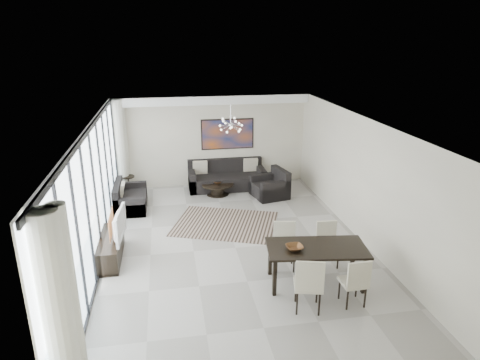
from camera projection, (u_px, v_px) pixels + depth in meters
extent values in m
cube|color=#A8A39B|center=(235.00, 247.00, 9.83)|extent=(6.00, 9.00, 0.02)
cube|color=white|center=(235.00, 124.00, 8.90)|extent=(6.00, 9.00, 0.02)
cube|color=beige|center=(212.00, 141.00, 13.55)|extent=(6.00, 0.02, 2.90)
cube|color=beige|center=(296.00, 314.00, 5.18)|extent=(6.00, 0.02, 2.90)
cube|color=beige|center=(363.00, 181.00, 9.86)|extent=(0.02, 9.00, 2.90)
cube|color=silver|center=(94.00, 197.00, 8.87)|extent=(0.01, 8.95, 2.85)
cube|color=black|center=(88.00, 131.00, 8.43)|extent=(0.04, 8.95, 0.10)
cube|color=black|center=(103.00, 258.00, 9.34)|extent=(0.04, 8.95, 0.06)
cube|color=black|center=(50.00, 315.00, 5.15)|extent=(0.04, 0.05, 2.88)
cube|color=black|center=(66.00, 272.00, 6.09)|extent=(0.04, 0.05, 2.88)
cube|color=black|center=(79.00, 241.00, 7.02)|extent=(0.04, 0.05, 2.88)
cube|color=black|center=(88.00, 216.00, 7.95)|extent=(0.04, 0.05, 2.88)
cube|color=black|center=(96.00, 197.00, 8.88)|extent=(0.04, 0.05, 2.88)
cube|color=black|center=(102.00, 182.00, 9.81)|extent=(0.04, 0.05, 2.88)
cube|color=black|center=(107.00, 169.00, 10.74)|extent=(0.04, 0.05, 2.88)
cube|color=black|center=(111.00, 158.00, 11.67)|extent=(0.04, 0.05, 2.88)
cube|color=black|center=(115.00, 149.00, 12.60)|extent=(0.04, 0.05, 2.88)
cylinder|color=beige|center=(59.00, 322.00, 5.04)|extent=(0.36, 0.36, 2.85)
cylinder|color=beige|center=(120.00, 147.00, 12.77)|extent=(0.36, 0.36, 2.85)
cube|color=white|center=(212.00, 100.00, 12.94)|extent=(5.98, 0.40, 0.26)
cube|color=#A64C17|center=(228.00, 134.00, 13.55)|extent=(1.68, 0.04, 0.98)
cylinder|color=silver|center=(231.00, 115.00, 11.36)|extent=(0.02, 0.02, 0.55)
sphere|color=silver|center=(231.00, 125.00, 11.45)|extent=(0.12, 0.12, 0.12)
cube|color=black|center=(226.00, 223.00, 11.08)|extent=(3.07, 2.72, 0.01)
cylinder|color=black|center=(218.00, 184.00, 13.01)|extent=(0.97, 0.97, 0.04)
cylinder|color=black|center=(218.00, 190.00, 13.07)|extent=(0.43, 0.43, 0.30)
cylinder|color=black|center=(218.00, 194.00, 13.11)|extent=(0.68, 0.68, 0.03)
imported|color=brown|center=(217.00, 182.00, 13.02)|extent=(0.30, 0.30, 0.08)
cube|color=black|center=(227.00, 182.00, 13.58)|extent=(2.39, 0.98, 0.44)
cube|color=black|center=(225.00, 165.00, 13.80)|extent=(2.39, 0.20, 0.44)
cube|color=black|center=(192.00, 181.00, 13.36)|extent=(0.20, 0.98, 0.63)
cube|color=black|center=(261.00, 177.00, 13.73)|extent=(0.20, 0.98, 0.63)
cube|color=black|center=(131.00, 202.00, 12.03)|extent=(0.84, 1.50, 0.37)
cube|color=black|center=(118.00, 190.00, 11.85)|extent=(0.17, 1.50, 0.37)
cube|color=black|center=(129.00, 208.00, 11.38)|extent=(0.84, 0.17, 0.54)
cube|color=black|center=(132.00, 191.00, 12.62)|extent=(0.84, 0.17, 0.54)
cube|color=black|center=(269.00, 190.00, 12.87)|extent=(1.13, 1.16, 0.42)
cube|color=black|center=(281.00, 175.00, 12.87)|extent=(0.40, 1.00, 0.42)
cube|color=black|center=(264.00, 183.00, 13.18)|extent=(0.95, 0.38, 0.60)
cube|color=black|center=(276.00, 191.00, 12.49)|extent=(0.95, 0.38, 0.60)
cylinder|color=black|center=(128.00, 177.00, 13.02)|extent=(0.41, 0.41, 0.04)
cylinder|color=black|center=(128.00, 185.00, 13.11)|extent=(0.06, 0.06, 0.51)
cylinder|color=black|center=(129.00, 193.00, 13.19)|extent=(0.28, 0.28, 0.03)
cube|color=black|center=(110.00, 248.00, 9.30)|extent=(0.45, 1.60, 0.50)
imported|color=gray|center=(115.00, 225.00, 9.10)|extent=(0.22, 1.09, 0.62)
cube|color=black|center=(317.00, 248.00, 8.20)|extent=(2.02, 1.19, 0.04)
cube|color=black|center=(275.00, 278.00, 7.94)|extent=(0.07, 0.07, 0.75)
cube|color=black|center=(270.00, 258.00, 8.64)|extent=(0.07, 0.07, 0.75)
cube|color=black|center=(364.00, 275.00, 8.01)|extent=(0.07, 0.07, 0.75)
cube|color=black|center=(353.00, 256.00, 8.71)|extent=(0.07, 0.07, 0.75)
cube|color=beige|center=(308.00, 285.00, 7.51)|extent=(0.59, 0.59, 0.06)
cube|color=beige|center=(310.00, 277.00, 7.22)|extent=(0.49, 0.17, 0.60)
cylinder|color=black|center=(296.00, 291.00, 7.79)|extent=(0.04, 0.04, 0.46)
cylinder|color=black|center=(319.00, 304.00, 7.40)|extent=(0.04, 0.04, 0.46)
cube|color=beige|center=(353.00, 282.00, 7.68)|extent=(0.45, 0.45, 0.06)
cube|color=beige|center=(359.00, 276.00, 7.43)|extent=(0.44, 0.06, 0.53)
cylinder|color=black|center=(339.00, 289.00, 7.88)|extent=(0.04, 0.04, 0.41)
cylinder|color=black|center=(365.00, 298.00, 7.63)|extent=(0.04, 0.04, 0.41)
cube|color=beige|center=(285.00, 249.00, 8.85)|extent=(0.52, 0.52, 0.06)
cube|color=beige|center=(284.00, 233.00, 8.95)|extent=(0.45, 0.12, 0.55)
cylinder|color=black|center=(294.00, 263.00, 8.76)|extent=(0.04, 0.04, 0.42)
cylinder|color=black|center=(275.00, 255.00, 9.09)|extent=(0.04, 0.04, 0.42)
cube|color=beige|center=(328.00, 247.00, 8.97)|extent=(0.46, 0.46, 0.06)
cube|color=beige|center=(326.00, 232.00, 9.07)|extent=(0.43, 0.07, 0.53)
cylinder|color=black|center=(338.00, 260.00, 8.90)|extent=(0.04, 0.04, 0.40)
cylinder|color=black|center=(317.00, 253.00, 9.18)|extent=(0.04, 0.04, 0.40)
imported|color=brown|center=(294.00, 248.00, 8.08)|extent=(0.34, 0.34, 0.08)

